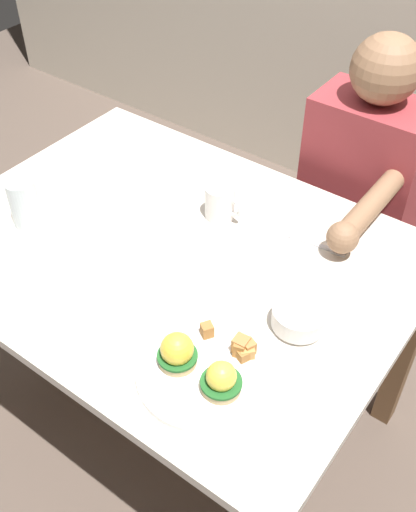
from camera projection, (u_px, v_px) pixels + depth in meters
name	position (u px, v px, depth m)	size (l,w,h in m)	color
ground_plane	(179.00, 412.00, 2.03)	(6.00, 6.00, 0.00)	brown
dining_table	(172.00, 278.00, 1.60)	(1.20, 0.90, 0.74)	silver
eggs_benedict_plate	(202.00, 368.00, 1.22)	(0.27, 0.27, 0.09)	white
fruit_bowl	(299.00, 318.00, 1.31)	(0.12, 0.12, 0.05)	white
coffee_mug	(221.00, 201.00, 1.58)	(0.11, 0.08, 0.09)	white
fork	(321.00, 246.00, 1.53)	(0.16, 0.04, 0.00)	silver
water_glass_near	(25.00, 205.00, 1.56)	(0.08, 0.08, 0.13)	silver
diner_person	(357.00, 195.00, 1.83)	(0.34, 0.54, 1.14)	#33333D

